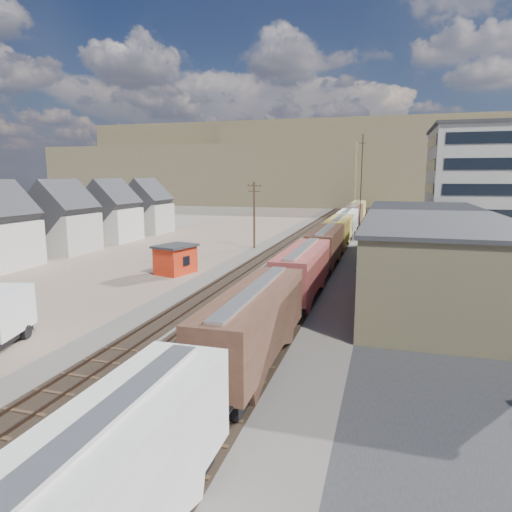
# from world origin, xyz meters

# --- Properties ---
(ground) EXTENTS (300.00, 300.00, 0.00)m
(ground) POSITION_xyz_m (0.00, 0.00, 0.00)
(ground) COLOR #6B6356
(ground) RESTS_ON ground
(ballast_bed) EXTENTS (18.00, 200.00, 0.06)m
(ballast_bed) POSITION_xyz_m (0.00, 50.00, 0.03)
(ballast_bed) COLOR #4C4742
(ballast_bed) RESTS_ON ground
(dirt_yard) EXTENTS (24.00, 180.00, 0.03)m
(dirt_yard) POSITION_xyz_m (-20.00, 40.00, 0.01)
(dirt_yard) COLOR #7D6655
(dirt_yard) RESTS_ON ground
(asphalt_lot) EXTENTS (26.00, 120.00, 0.04)m
(asphalt_lot) POSITION_xyz_m (22.00, 35.00, 0.02)
(asphalt_lot) COLOR #232326
(asphalt_lot) RESTS_ON ground
(rail_tracks) EXTENTS (11.40, 200.00, 0.24)m
(rail_tracks) POSITION_xyz_m (-0.55, 50.00, 0.11)
(rail_tracks) COLOR black
(rail_tracks) RESTS_ON ground
(freight_train) EXTENTS (3.00, 119.74, 4.46)m
(freight_train) POSITION_xyz_m (3.80, 37.82, 2.79)
(freight_train) COLOR black
(freight_train) RESTS_ON ground
(warehouse) EXTENTS (12.40, 40.40, 7.25)m
(warehouse) POSITION_xyz_m (14.98, 25.00, 3.65)
(warehouse) COLOR tan
(warehouse) RESTS_ON ground
(office_tower) EXTENTS (22.60, 18.60, 18.45)m
(office_tower) POSITION_xyz_m (27.95, 54.95, 9.26)
(office_tower) COLOR #9E998E
(office_tower) RESTS_ON ground
(utility_pole_north) EXTENTS (2.20, 0.32, 10.00)m
(utility_pole_north) POSITION_xyz_m (-8.50, 42.00, 5.30)
(utility_pole_north) COLOR #382619
(utility_pole_north) RESTS_ON ground
(radio_mast) EXTENTS (1.20, 0.16, 18.00)m
(radio_mast) POSITION_xyz_m (6.00, 60.00, 9.12)
(radio_mast) COLOR black
(radio_mast) RESTS_ON ground
(townhouse_row) EXTENTS (8.15, 68.16, 10.47)m
(townhouse_row) POSITION_xyz_m (-34.00, 25.00, 4.34)
(townhouse_row) COLOR #B7B2A8
(townhouse_row) RESTS_ON ground
(hills_north) EXTENTS (265.00, 80.00, 32.00)m
(hills_north) POSITION_xyz_m (0.17, 167.92, 14.10)
(hills_north) COLOR brown
(hills_north) RESTS_ON ground
(maintenance_shed) EXTENTS (4.50, 5.22, 3.29)m
(maintenance_shed) POSITION_xyz_m (-11.90, 22.08, 1.68)
(maintenance_shed) COLOR red
(maintenance_shed) RESTS_ON ground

